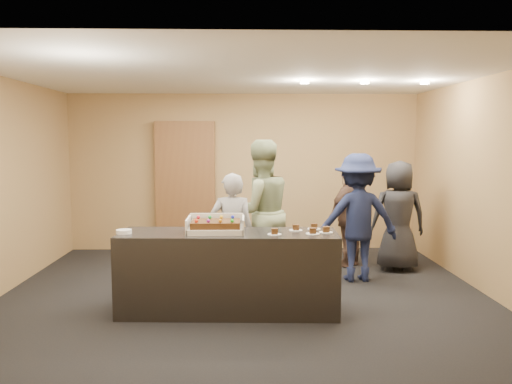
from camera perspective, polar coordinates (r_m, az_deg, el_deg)
room at (r=6.19m, az=-1.36°, el=0.74°), size 6.04×6.00×2.70m
serving_counter at (r=5.62m, az=-3.16°, el=-9.14°), size 2.43×0.80×0.90m
storage_cabinet at (r=8.67m, az=-8.06°, el=0.62°), size 1.01×0.15×2.23m
cake_box at (r=5.54m, az=-4.60°, el=-4.14°), size 0.63×0.43×0.18m
sheet_cake at (r=5.51m, az=-4.62°, el=-3.63°), size 0.53×0.37×0.11m
plate_stack at (r=5.63m, az=-14.86°, el=-4.40°), size 0.17×0.17×0.04m
slice_a at (r=5.38m, az=2.14°, el=-4.65°), size 0.15×0.15×0.07m
slice_b at (r=5.63m, az=4.57°, el=-4.18°), size 0.15×0.15×0.07m
slice_c at (r=5.44m, az=6.50°, el=-4.56°), size 0.15×0.15×0.07m
slice_d at (r=5.73m, az=6.65°, el=-4.02°), size 0.15×0.15×0.07m
slice_e at (r=5.54m, az=8.01°, el=-4.39°), size 0.15×0.15×0.07m
person_server_grey at (r=6.27m, az=-2.75°, el=-4.69°), size 0.55×0.37×1.51m
person_sage_man at (r=6.60m, az=0.45°, el=-2.35°), size 1.13×1.00×1.92m
person_navy_man at (r=6.91m, az=11.52°, el=-2.86°), size 1.16×0.71×1.73m
person_brown_extra at (r=7.69m, az=10.71°, el=-2.68°), size 0.95×0.85×1.54m
person_dark_suit at (r=7.60m, az=15.95°, el=-2.62°), size 0.82×0.56×1.62m
ceiling_spotlights at (r=6.90m, az=12.33°, el=12.13°), size 1.72×0.12×0.03m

